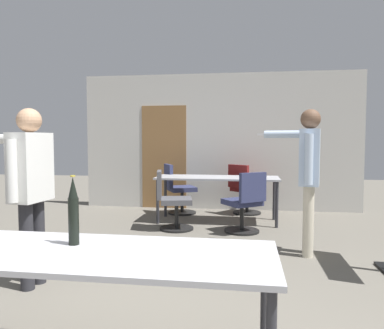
{
  "coord_description": "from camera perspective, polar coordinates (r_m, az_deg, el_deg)",
  "views": [
    {
      "loc": [
        0.55,
        -1.5,
        1.37
      ],
      "look_at": [
        -0.05,
        2.57,
        1.1
      ],
      "focal_mm": 35.0,
      "sensor_mm": 36.0,
      "label": 1
    }
  ],
  "objects": [
    {
      "name": "person_far_watching",
      "position": [
        3.77,
        -23.52,
        -2.07
      ],
      "size": [
        0.74,
        0.64,
        1.66
      ],
      "rotation": [
        0.0,
        0.0,
        1.48
      ],
      "color": "#28282D",
      "rests_on": "ground_plane"
    },
    {
      "name": "conference_table_near",
      "position": [
        2.21,
        -13.74,
        -14.48
      ],
      "size": [
        1.94,
        0.73,
        0.76
      ],
      "color": "#A8A8AD",
      "rests_on": "ground_plane"
    },
    {
      "name": "office_chair_far_right",
      "position": [
        6.98,
        8.01,
        -4.01
      ],
      "size": [
        0.67,
        0.69,
        0.92
      ],
      "rotation": [
        0.0,
        0.0,
        5.62
      ],
      "color": "black",
      "rests_on": "ground_plane"
    },
    {
      "name": "office_chair_mid_tucked",
      "position": [
        6.95,
        -2.13,
        -4.0
      ],
      "size": [
        0.67,
        0.63,
        0.92
      ],
      "rotation": [
        0.0,
        0.0,
        5.17
      ],
      "color": "black",
      "rests_on": "ground_plane"
    },
    {
      "name": "person_right_polo",
      "position": [
        4.61,
        17.3,
        -0.29
      ],
      "size": [
        0.75,
        0.69,
        1.73
      ],
      "rotation": [
        0.0,
        0.0,
        1.37
      ],
      "color": "beige",
      "rests_on": "ground_plane"
    },
    {
      "name": "office_chair_near_pushed",
      "position": [
        5.57,
        8.08,
        -6.1
      ],
      "size": [
        0.67,
        0.68,
        0.91
      ],
      "rotation": [
        0.0,
        0.0,
        0.64
      ],
      "color": "black",
      "rests_on": "ground_plane"
    },
    {
      "name": "office_chair_far_left",
      "position": [
        5.74,
        -3.15,
        -5.8
      ],
      "size": [
        0.6,
        0.54,
        0.9
      ],
      "rotation": [
        0.0,
        0.0,
        4.92
      ],
      "color": "black",
      "rests_on": "ground_plane"
    },
    {
      "name": "back_wall",
      "position": [
        7.4,
        3.9,
        3.4
      ],
      "size": [
        5.43,
        0.12,
        2.66
      ],
      "color": "beige",
      "rests_on": "ground_plane"
    },
    {
      "name": "conference_table_far",
      "position": [
        6.25,
        3.89,
        -2.53
      ],
      "size": [
        2.02,
        0.71,
        0.76
      ],
      "color": "#A8A8AD",
      "rests_on": "ground_plane"
    },
    {
      "name": "beer_bottle",
      "position": [
        2.32,
        -17.62,
        -6.92
      ],
      "size": [
        0.06,
        0.06,
        0.41
      ],
      "color": "black",
      "rests_on": "conference_table_near"
    }
  ]
}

